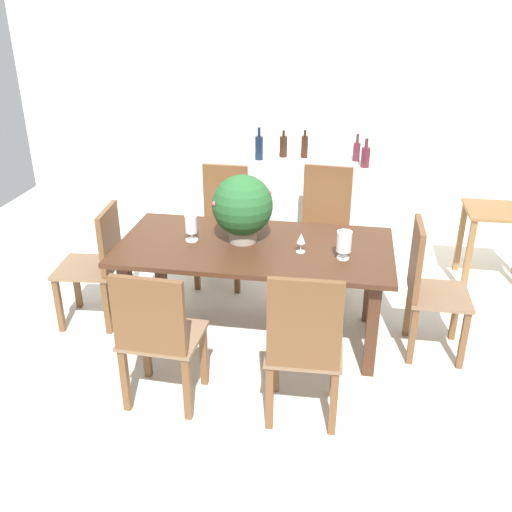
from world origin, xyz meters
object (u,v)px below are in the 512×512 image
dining_table (255,257)px  wine_bottle_tall (259,147)px  chair_head_end (99,260)px  kitchen_counter (299,206)px  wine_bottle_amber (305,146)px  side_table (499,229)px  wine_bottle_dark (283,146)px  chair_far_left (224,219)px  wine_glass (301,239)px  chair_near_right (304,344)px  chair_foot_end (427,283)px  wine_bottle_green (365,157)px  flower_centerpiece (242,207)px  crystal_vase_center_near (191,226)px  crystal_vase_left (344,243)px  chair_near_left (157,333)px  wine_bottle_clear (357,151)px  chair_far_right (324,223)px

dining_table → wine_bottle_tall: (-0.23, 1.57, 0.40)m
chair_head_end → kitchen_counter: (1.38, 1.62, -0.07)m
dining_table → wine_bottle_amber: 1.76m
kitchen_counter → side_table: 1.85m
wine_bottle_dark → chair_far_left: bearing=-118.9°
wine_bottle_amber → wine_bottle_tall: bearing=-161.2°
wine_glass → chair_near_right: bearing=-82.7°
wine_glass → wine_bottle_dark: bearing=101.0°
wine_bottle_amber → wine_glass: bearing=-85.4°
chair_foot_end → wine_bottle_dark: wine_bottle_dark is taller
kitchen_counter → wine_bottle_green: 0.84m
wine_glass → side_table: size_ratio=0.20×
kitchen_counter → wine_bottle_amber: bearing=69.6°
chair_far_left → wine_glass: chair_far_left is taller
wine_bottle_tall → wine_bottle_dark: size_ratio=1.20×
wine_glass → kitchen_counter: (-0.17, 1.70, -0.38)m
flower_centerpiece → kitchen_counter: flower_centerpiece is taller
chair_foot_end → crystal_vase_center_near: (-1.69, -0.00, 0.32)m
chair_near_right → crystal_vase_left: chair_near_right is taller
chair_head_end → wine_bottle_amber: bearing=135.1°
crystal_vase_center_near → wine_bottle_tall: (0.24, 1.57, 0.18)m
crystal_vase_center_near → kitchen_counter: crystal_vase_center_near is taller
chair_head_end → crystal_vase_left: bearing=80.6°
chair_far_left → wine_bottle_amber: bearing=51.9°
chair_head_end → chair_near_right: bearing=55.6°
flower_centerpiece → wine_bottle_dark: size_ratio=1.92×
chair_foot_end → chair_near_left: (-1.67, -0.92, -0.01)m
chair_foot_end → crystal_vase_center_near: chair_foot_end is taller
chair_near_right → flower_centerpiece: size_ratio=2.10×
chair_near_right → chair_near_left: size_ratio=1.07×
wine_bottle_tall → chair_head_end: bearing=-122.6°
wine_bottle_clear → chair_head_end: bearing=-138.8°
crystal_vase_left → kitchen_counter: (-0.47, 1.76, -0.41)m
chair_near_right → chair_near_left: bearing=-2.1°
chair_far_right → flower_centerpiece: bearing=-117.3°
chair_near_right → wine_bottle_dark: (-0.45, 2.63, 0.47)m
chair_far_right → wine_bottle_green: 0.78m
chair_near_right → chair_head_end: size_ratio=1.08×
chair_far_right → side_table: chair_far_right is taller
chair_near_left → side_table: chair_near_left is taller
chair_head_end → kitchen_counter: size_ratio=0.53×
chair_far_left → crystal_vase_left: size_ratio=5.17×
chair_far_left → crystal_vase_center_near: bearing=-90.8°
chair_foot_end → wine_glass: 0.94m
chair_near_left → wine_bottle_clear: bearing=-111.3°
wine_bottle_green → side_table: size_ratio=0.37×
chair_near_left → side_table: 3.19m
kitchen_counter → wine_bottle_green: wine_bottle_green is taller
wine_bottle_green → wine_bottle_tall: bearing=174.9°
chair_far_right → kitchen_counter: size_ratio=0.59×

